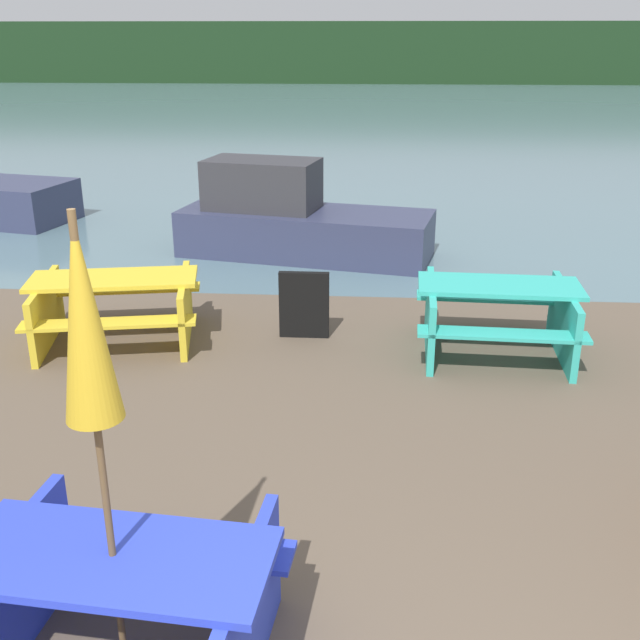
{
  "coord_description": "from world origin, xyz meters",
  "views": [
    {
      "loc": [
        0.06,
        -1.86,
        3.16
      ],
      "look_at": [
        -0.35,
        4.16,
        0.85
      ],
      "focal_mm": 42.0,
      "sensor_mm": 36.0,
      "label": 1
    }
  ],
  "objects_px": {
    "picnic_table_teal": "(497,312)",
    "picnic_table_yellow": "(115,302)",
    "umbrella_gold": "(85,327)",
    "boat": "(295,221)",
    "signboard": "(304,305)",
    "picnic_table_blue": "(119,606)"
  },
  "relations": [
    {
      "from": "picnic_table_blue",
      "to": "boat",
      "type": "xyz_separation_m",
      "value": [
        0.09,
        8.11,
        0.06
      ]
    },
    {
      "from": "picnic_table_teal",
      "to": "umbrella_gold",
      "type": "bearing_deg",
      "value": -119.84
    },
    {
      "from": "umbrella_gold",
      "to": "picnic_table_yellow",
      "type": "bearing_deg",
      "value": 108.45
    },
    {
      "from": "picnic_table_teal",
      "to": "picnic_table_yellow",
      "type": "xyz_separation_m",
      "value": [
        -4.08,
        0.07,
        -0.01
      ]
    },
    {
      "from": "picnic_table_teal",
      "to": "picnic_table_yellow",
      "type": "bearing_deg",
      "value": 179.07
    },
    {
      "from": "umbrella_gold",
      "to": "signboard",
      "type": "distance_m",
      "value": 5.07
    },
    {
      "from": "picnic_table_yellow",
      "to": "picnic_table_blue",
      "type": "bearing_deg",
      "value": -71.55
    },
    {
      "from": "picnic_table_yellow",
      "to": "signboard",
      "type": "xyz_separation_m",
      "value": [
        2.03,
        0.25,
        -0.07
      ]
    },
    {
      "from": "picnic_table_blue",
      "to": "boat",
      "type": "distance_m",
      "value": 8.11
    },
    {
      "from": "picnic_table_yellow",
      "to": "umbrella_gold",
      "type": "bearing_deg",
      "value": -71.55
    },
    {
      "from": "picnic_table_teal",
      "to": "boat",
      "type": "height_order",
      "value": "boat"
    },
    {
      "from": "umbrella_gold",
      "to": "boat",
      "type": "distance_m",
      "value": 8.24
    },
    {
      "from": "picnic_table_blue",
      "to": "picnic_table_yellow",
      "type": "distance_m",
      "value": 4.78
    },
    {
      "from": "picnic_table_blue",
      "to": "picnic_table_teal",
      "type": "bearing_deg",
      "value": 60.16
    },
    {
      "from": "picnic_table_teal",
      "to": "umbrella_gold",
      "type": "height_order",
      "value": "umbrella_gold"
    },
    {
      "from": "picnic_table_teal",
      "to": "boat",
      "type": "xyz_separation_m",
      "value": [
        -2.48,
        3.64,
        0.06
      ]
    },
    {
      "from": "picnic_table_yellow",
      "to": "signboard",
      "type": "height_order",
      "value": "signboard"
    },
    {
      "from": "picnic_table_teal",
      "to": "signboard",
      "type": "bearing_deg",
      "value": 171.33
    },
    {
      "from": "boat",
      "to": "signboard",
      "type": "height_order",
      "value": "boat"
    },
    {
      "from": "picnic_table_yellow",
      "to": "umbrella_gold",
      "type": "distance_m",
      "value": 5.02
    },
    {
      "from": "picnic_table_teal",
      "to": "umbrella_gold",
      "type": "relative_size",
      "value": 0.69
    },
    {
      "from": "umbrella_gold",
      "to": "boat",
      "type": "relative_size",
      "value": 0.63
    }
  ]
}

